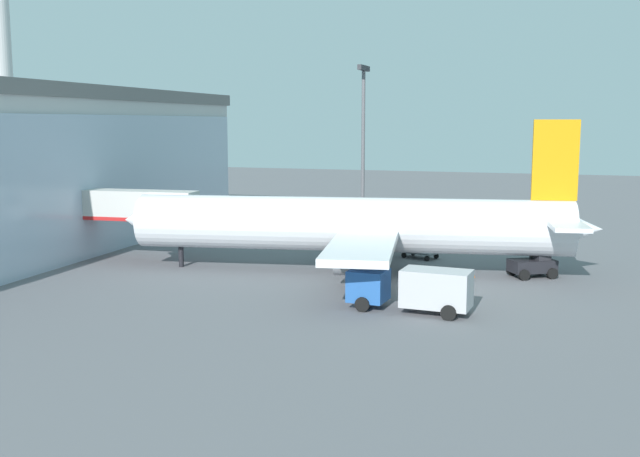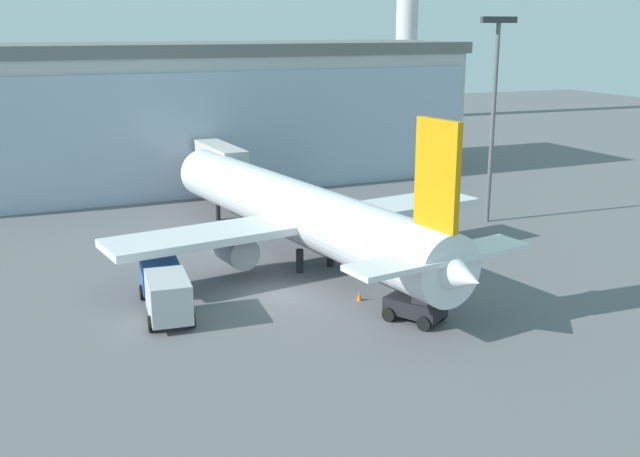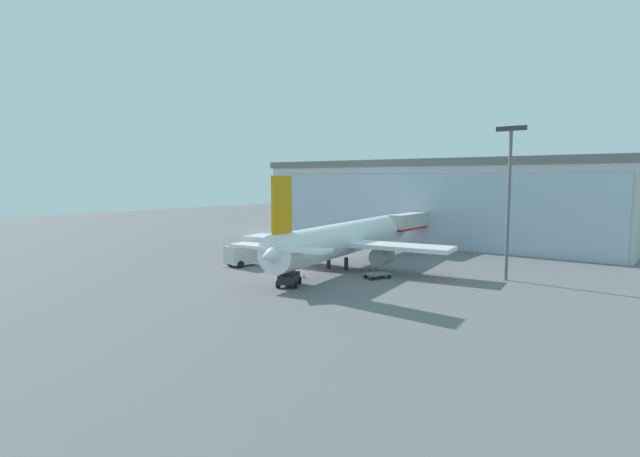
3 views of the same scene
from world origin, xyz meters
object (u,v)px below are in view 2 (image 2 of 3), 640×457
catering_truck (166,290)px  safety_cone_nose (359,296)px  airplane (300,212)px  safety_cone_wingtip (464,241)px  jet_bridge (212,156)px  pushback_tug (417,305)px  baggage_cart (414,257)px  apron_light_mast (494,102)px

catering_truck → safety_cone_nose: size_ratio=13.48×
airplane → safety_cone_wingtip: bearing=-102.5°
jet_bridge → safety_cone_nose: 29.14m
catering_truck → pushback_tug: (12.85, -6.17, -0.49)m
airplane → safety_cone_nose: (0.73, -8.60, -3.30)m
airplane → baggage_cart: size_ratio=11.32×
catering_truck → baggage_cart: size_ratio=2.33×
apron_light_mast → airplane: bearing=-165.5°
apron_light_mast → airplane: size_ratio=0.46×
apron_light_mast → catering_truck: 32.35m
jet_bridge → catering_truck: size_ratio=1.88×
pushback_tug → jet_bridge: bearing=-25.6°
airplane → pushback_tug: (2.37, -12.75, -2.60)m
jet_bridge → safety_cone_nose: jet_bridge is taller
apron_light_mast → baggage_cart: apron_light_mast is taller
baggage_cart → airplane: bearing=-94.7°
jet_bridge → safety_cone_wingtip: jet_bridge is taller
jet_bridge → safety_cone_nose: size_ratio=25.31×
baggage_cart → safety_cone_wingtip: 6.62m
apron_light_mast → safety_cone_nose: (-17.83, -13.39, -9.78)m
pushback_tug → safety_cone_nose: bearing=-10.5°
baggage_cart → safety_cone_nose: (-6.46, -5.20, -0.23)m
jet_bridge → catering_truck: jet_bridge is taller
catering_truck → safety_cone_wingtip: (23.58, 6.15, -1.19)m
safety_cone_wingtip → airplane: bearing=178.1°
jet_bridge → airplane: (1.40, -20.17, -0.80)m
baggage_cart → pushback_tug: bearing=-6.6°
apron_light_mast → safety_cone_wingtip: (-5.46, -5.22, -9.78)m
airplane → baggage_cart: bearing=-125.9°
airplane → catering_truck: size_ratio=4.86×
jet_bridge → baggage_cart: bearing=-164.6°
pushback_tug → airplane: bearing=-21.6°
apron_light_mast → baggage_cart: 16.96m
safety_cone_nose → baggage_cart: bearing=38.8°
safety_cone_wingtip → jet_bridge: bearing=125.1°
jet_bridge → apron_light_mast: (19.95, -15.38, 5.68)m
catering_truck → safety_cone_nose: catering_truck is taller
airplane → catering_truck: 12.55m
apron_light_mast → jet_bridge: bearing=142.4°
safety_cone_nose → pushback_tug: bearing=-68.4°
apron_light_mast → safety_cone_nose: bearing=-143.1°
baggage_cart → safety_cone_nose: baggage_cart is taller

